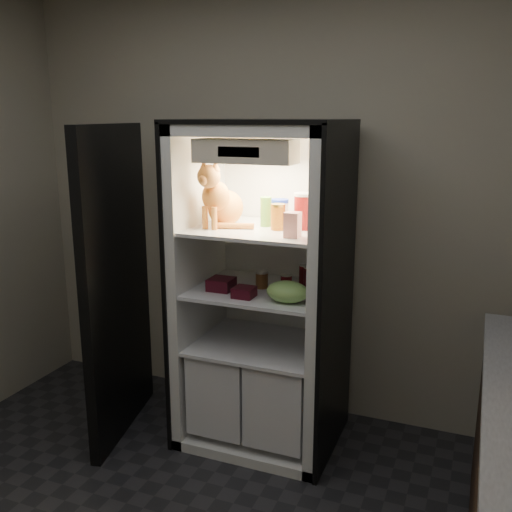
{
  "coord_description": "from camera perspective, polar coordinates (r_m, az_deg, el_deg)",
  "views": [
    {
      "loc": [
        1.13,
        -1.56,
        1.89
      ],
      "look_at": [
        -0.03,
        1.32,
        1.13
      ],
      "focal_mm": 40.0,
      "sensor_mm": 36.0,
      "label": 1
    }
  ],
  "objects": [
    {
      "name": "tabby_cat",
      "position": [
        3.18,
        -3.56,
        5.53
      ],
      "size": [
        0.32,
        0.37,
        0.38
      ],
      "rotation": [
        0.0,
        0.0,
        -0.15
      ],
      "color": "#D8561B",
      "rests_on": "refrigerator"
    },
    {
      "name": "mayo_tub",
      "position": [
        3.26,
        2.39,
        4.47
      ],
      "size": [
        0.1,
        0.1,
        0.14
      ],
      "color": "white",
      "rests_on": "refrigerator"
    },
    {
      "name": "soda_can_c",
      "position": [
        3.1,
        3.04,
        -2.93
      ],
      "size": [
        0.06,
        0.06,
        0.12
      ],
      "color": "black",
      "rests_on": "refrigerator"
    },
    {
      "name": "berry_box_right",
      "position": [
        3.08,
        -1.2,
        -3.63
      ],
      "size": [
        0.11,
        0.11,
        0.06
      ],
      "primitive_type": "cube",
      "color": "#440B15",
      "rests_on": "refrigerator"
    },
    {
      "name": "refrigerator",
      "position": [
        3.34,
        0.84,
        -5.4
      ],
      "size": [
        0.9,
        0.72,
        1.88
      ],
      "color": "white",
      "rests_on": "floor"
    },
    {
      "name": "berry_box_left",
      "position": [
        3.21,
        -3.49,
        -2.82
      ],
      "size": [
        0.13,
        0.13,
        0.07
      ],
      "primitive_type": "cube",
      "color": "#440B15",
      "rests_on": "refrigerator"
    },
    {
      "name": "pepper_jar",
      "position": [
        3.11,
        4.87,
        4.5
      ],
      "size": [
        0.12,
        0.12,
        0.2
      ],
      "color": "maroon",
      "rests_on": "refrigerator"
    },
    {
      "name": "fridge_door",
      "position": [
        3.46,
        -13.79,
        -2.98
      ],
      "size": [
        0.25,
        0.86,
        1.85
      ],
      "rotation": [
        0.0,
        0.0,
        0.22
      ],
      "color": "black",
      "rests_on": "floor"
    },
    {
      "name": "salsa_jar",
      "position": [
        3.09,
        2.22,
        3.94
      ],
      "size": [
        0.08,
        0.08,
        0.14
      ],
      "color": "maroon",
      "rests_on": "refrigerator"
    },
    {
      "name": "room_shell",
      "position": [
        1.95,
        -13.99,
        5.44
      ],
      "size": [
        3.6,
        3.6,
        3.6
      ],
      "color": "white",
      "rests_on": "floor"
    },
    {
      "name": "soda_can_b",
      "position": [
        3.19,
        5.42,
        -2.29
      ],
      "size": [
        0.07,
        0.07,
        0.13
      ],
      "color": "black",
      "rests_on": "refrigerator"
    },
    {
      "name": "soda_can_a",
      "position": [
        3.25,
        4.94,
        -2.02
      ],
      "size": [
        0.07,
        0.07,
        0.13
      ],
      "color": "black",
      "rests_on": "refrigerator"
    },
    {
      "name": "cream_carton",
      "position": [
        2.9,
        3.67,
        3.13
      ],
      "size": [
        0.08,
        0.08,
        0.13
      ],
      "primitive_type": "cube",
      "color": "white",
      "rests_on": "refrigerator"
    },
    {
      "name": "condiment_jar",
      "position": [
        3.23,
        0.58,
        -2.36
      ],
      "size": [
        0.07,
        0.07,
        0.1
      ],
      "color": "brown",
      "rests_on": "refrigerator"
    },
    {
      "name": "parmesan_shaker",
      "position": [
        3.18,
        0.99,
        4.45
      ],
      "size": [
        0.06,
        0.06,
        0.16
      ],
      "color": "green",
      "rests_on": "refrigerator"
    },
    {
      "name": "grape_bag",
      "position": [
        2.99,
        3.17,
        -3.59
      ],
      "size": [
        0.23,
        0.17,
        0.11
      ],
      "primitive_type": "ellipsoid",
      "color": "#84C25A",
      "rests_on": "refrigerator"
    }
  ]
}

